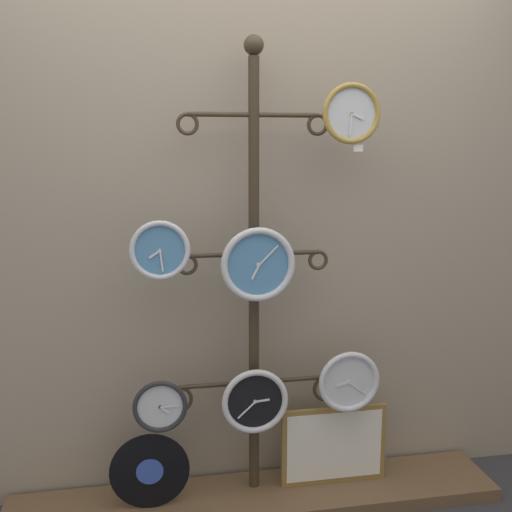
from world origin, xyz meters
The scene contains 12 objects.
shop_wall centered at (0.00, 0.57, 1.40)m, with size 4.40×0.04×2.80m.
low_shelf centered at (0.00, 0.35, 0.03)m, with size 2.20×0.36×0.06m.
display_stand centered at (0.00, 0.41, 0.72)m, with size 0.80×0.41×2.03m.
clock_top_right centered at (0.38, 0.31, 1.72)m, with size 0.25×0.04×0.25m.
clock_middle_left centered at (-0.40, 0.32, 1.18)m, with size 0.24×0.04×0.24m.
clock_middle_center centered at (0.00, 0.32, 1.11)m, with size 0.31×0.04×0.31m.
clock_bottom_left centered at (-0.42, 0.30, 0.53)m, with size 0.23×0.04×0.23m.
clock_bottom_center centered at (-0.01, 0.31, 0.52)m, with size 0.29×0.04×0.29m.
clock_bottom_right centered at (0.40, 0.30, 0.58)m, with size 0.28×0.04×0.28m.
vinyl_record centered at (-0.47, 0.32, 0.23)m, with size 0.34×0.01×0.34m.
picture_frame centered at (0.37, 0.37, 0.24)m, with size 0.49×0.02×0.37m.
price_tag_upper centered at (0.42, 0.31, 1.59)m, with size 0.04×0.00×0.03m.
Camera 1 is at (-0.45, -2.06, 1.59)m, focal length 42.00 mm.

